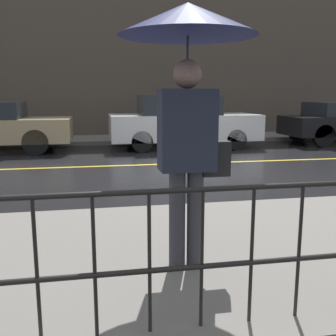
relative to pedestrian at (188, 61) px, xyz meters
The scene contains 7 objects.
ground_plane 6.36m from the pedestrian, 73.64° to the left, with size 80.00×80.00×0.00m, color black.
sidewalk_near 2.53m from the pedestrian, 12.14° to the left, with size 28.00×3.11×0.13m.
sidewalk_far 11.05m from the pedestrian, 80.98° to the left, with size 28.00×2.10×0.13m.
lane_marking 6.35m from the pedestrian, 73.64° to the left, with size 25.20×0.12×0.01m.
building_storefront 12.13m from the pedestrian, 81.87° to the left, with size 28.00×0.30×5.76m.
pedestrian is the anchor object (origin of this frame).
car_white 9.01m from the pedestrian, 77.58° to the left, with size 4.55×1.87×1.61m.
Camera 1 is at (-2.47, -9.01, 1.62)m, focal length 42.00 mm.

